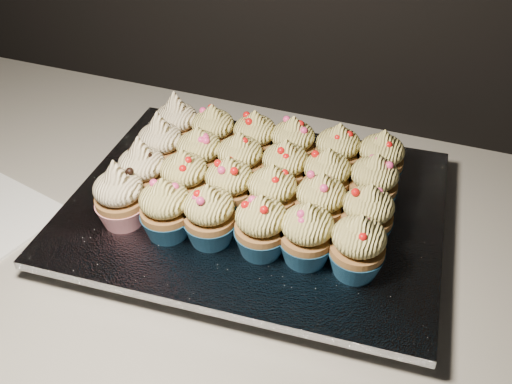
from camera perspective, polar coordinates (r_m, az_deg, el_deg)
worktop at (r=0.75m, az=14.19°, el=-8.03°), size 2.44×0.64×0.04m
baking_tray at (r=0.76m, az=-0.00°, el=-2.30°), size 0.46×0.37×0.02m
foil_lining at (r=0.75m, az=-0.00°, el=-1.32°), size 0.50×0.41×0.01m
cupcake_0 at (r=0.71m, az=-13.49°, el=-0.45°), size 0.06×0.06×0.10m
cupcake_1 at (r=0.68m, az=-9.02°, el=-1.73°), size 0.06×0.06×0.08m
cupcake_2 at (r=0.67m, az=-4.67°, el=-2.37°), size 0.06×0.06×0.08m
cupcake_3 at (r=0.65m, az=0.52°, el=-3.46°), size 0.06×0.06×0.08m
cupcake_4 at (r=0.64m, az=5.10°, el=-4.26°), size 0.06×0.06×0.08m
cupcake_5 at (r=0.64m, az=10.12°, el=-5.42°), size 0.06×0.06×0.08m
cupcake_6 at (r=0.74m, az=-11.26°, el=1.98°), size 0.06×0.06×0.10m
cupcake_7 at (r=0.73m, az=-7.15°, el=1.25°), size 0.06×0.06×0.08m
cupcake_8 at (r=0.71m, az=-2.67°, el=0.51°), size 0.06×0.06×0.08m
cupcake_9 at (r=0.70m, az=1.63°, el=-0.28°), size 0.06×0.06×0.08m
cupcake_10 at (r=0.69m, az=6.46°, el=-1.18°), size 0.06×0.06×0.08m
cupcake_11 at (r=0.68m, az=11.04°, el=-2.29°), size 0.06×0.06×0.08m
cupcake_12 at (r=0.79m, az=-9.49°, el=4.56°), size 0.06×0.06×0.10m
cupcake_13 at (r=0.77m, az=-5.68°, el=3.62°), size 0.06×0.06×0.08m
cupcake_14 at (r=0.75m, az=-1.61°, el=3.07°), size 0.06×0.06×0.08m
cupcake_15 at (r=0.74m, az=2.91°, el=2.32°), size 0.06×0.06×0.08m
cupcake_16 at (r=0.73m, az=7.05°, el=1.40°), size 0.06×0.06×0.08m
cupcake_17 at (r=0.73m, az=11.64°, el=0.83°), size 0.06×0.06×0.08m
cupcake_18 at (r=0.83m, az=-7.91°, el=6.67°), size 0.06×0.06×0.10m
cupcake_19 at (r=0.81m, az=-4.29°, el=5.88°), size 0.06×0.06×0.08m
cupcake_20 at (r=0.80m, az=-0.11°, el=5.28°), size 0.06×0.06×0.08m
cupcake_21 at (r=0.79m, az=3.68°, el=4.68°), size 0.06×0.06×0.08m
cupcake_22 at (r=0.78m, az=8.13°, el=3.91°), size 0.06×0.06×0.08m
cupcake_23 at (r=0.77m, az=12.32°, el=3.18°), size 0.06×0.06×0.08m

